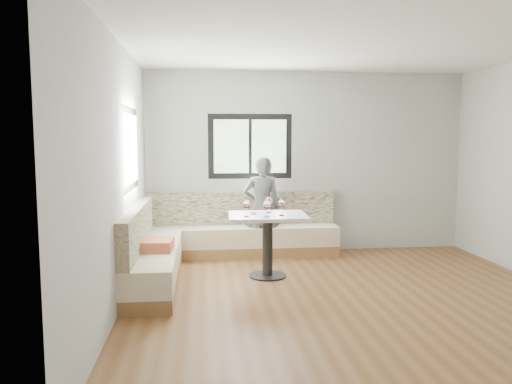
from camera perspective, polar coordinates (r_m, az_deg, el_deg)
The scene contains 9 objects.
room at distance 5.52m, azimuth 10.27°, elevation 2.27°, with size 5.01×5.01×2.81m.
banquette at distance 6.98m, azimuth -5.68°, elevation -5.80°, with size 2.90×2.80×0.95m.
table at distance 6.39m, azimuth 1.33°, elevation -4.37°, with size 1.01×0.80×0.81m.
person at distance 7.48m, azimuth 0.70°, elevation -1.68°, with size 0.55×0.36×1.51m, color #535057.
olive_ramekin at distance 6.35m, azimuth -0.31°, elevation -2.42°, with size 0.09×0.09×0.04m.
wine_glass_a at distance 6.15m, azimuth -1.11°, elevation -1.51°, with size 0.09×0.09×0.21m.
wine_glass_b at distance 6.12m, azimuth 1.25°, elevation -1.55°, with size 0.09×0.09×0.21m.
wine_glass_c at distance 6.25m, azimuth 2.92°, elevation -1.39°, with size 0.09×0.09×0.21m.
wine_glass_d at distance 6.47m, azimuth 1.48°, elevation -1.13°, with size 0.09×0.09×0.21m.
Camera 1 is at (-1.63, -5.20, 1.78)m, focal length 35.00 mm.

